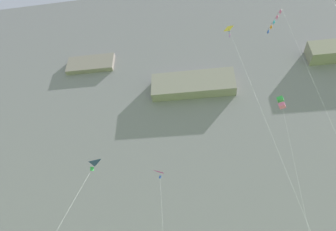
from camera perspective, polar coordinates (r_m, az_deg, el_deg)
cliff_face at (r=73.40m, az=5.73°, el=-2.89°), size 180.00×30.94×82.30m
kite_box_front_field at (r=36.65m, az=21.34°, el=2.26°), size 2.27×2.49×23.95m
kite_banner_upper_mid at (r=40.04m, az=21.38°, el=14.32°), size 2.64×3.81×34.65m
kite_delta_high_left at (r=36.97m, az=-1.14°, el=-12.37°), size 2.17×4.80×17.30m
kite_diamond_near_cliff at (r=34.17m, az=12.81°, el=13.90°), size 3.21×4.91×31.24m
kite_delta_upper_left at (r=22.32m, az=-15.97°, el=-10.58°), size 2.27×4.90×11.72m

